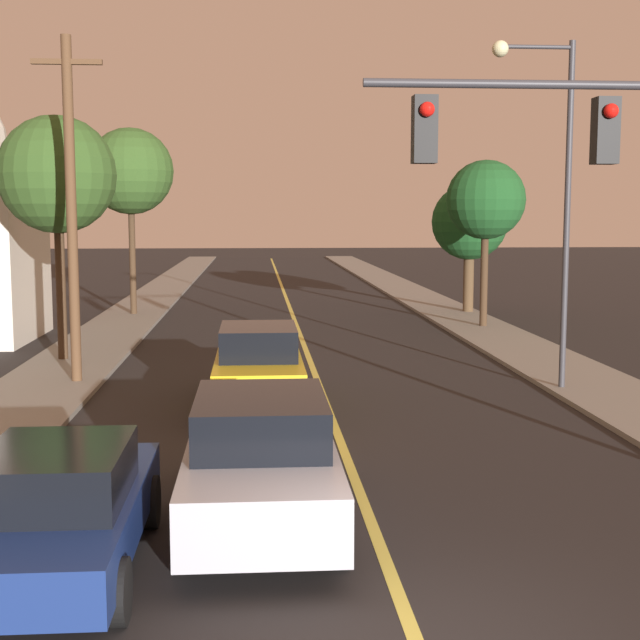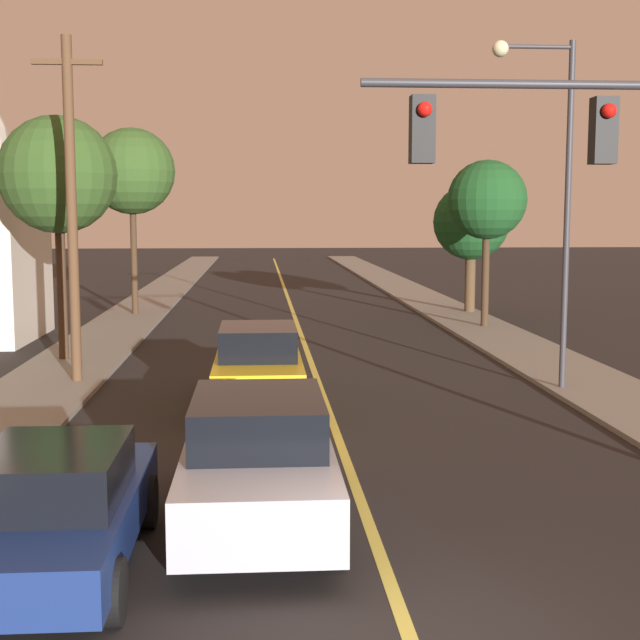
{
  "view_description": "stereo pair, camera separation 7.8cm",
  "coord_description": "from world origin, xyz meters",
  "px_view_note": "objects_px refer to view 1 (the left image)",
  "views": [
    {
      "loc": [
        -1.49,
        -7.8,
        4.03
      ],
      "look_at": [
        0.0,
        12.6,
        1.6
      ],
      "focal_mm": 50.0,
      "sensor_mm": 36.0,
      "label": 1
    },
    {
      "loc": [
        -1.41,
        -7.8,
        4.03
      ],
      "look_at": [
        0.0,
        12.6,
        1.6
      ],
      "focal_mm": 50.0,
      "sensor_mm": 36.0,
      "label": 2
    }
  ],
  "objects_px": {
    "streetlamp_right": "(551,170)",
    "tree_left_far": "(130,172)",
    "tree_right_near": "(470,223)",
    "car_near_lane_second": "(259,365)",
    "car_near_lane_front": "(261,457)",
    "car_outer_lane_front": "(60,508)",
    "traffic_signal_mast": "(628,188)",
    "tree_left_near": "(57,176)",
    "tree_right_far": "(486,201)",
    "utility_pole_left": "(71,204)"
  },
  "relations": [
    {
      "from": "car_near_lane_second",
      "to": "utility_pole_left",
      "type": "bearing_deg",
      "value": 148.58
    },
    {
      "from": "streetlamp_right",
      "to": "tree_right_far",
      "type": "height_order",
      "value": "streetlamp_right"
    },
    {
      "from": "car_outer_lane_front",
      "to": "tree_right_near",
      "type": "height_order",
      "value": "tree_right_near"
    },
    {
      "from": "car_near_lane_second",
      "to": "tree_right_near",
      "type": "height_order",
      "value": "tree_right_near"
    },
    {
      "from": "car_near_lane_second",
      "to": "tree_right_far",
      "type": "relative_size",
      "value": 0.84
    },
    {
      "from": "streetlamp_right",
      "to": "tree_right_near",
      "type": "bearing_deg",
      "value": 82.6
    },
    {
      "from": "tree_right_near",
      "to": "tree_left_near",
      "type": "bearing_deg",
      "value": -141.6
    },
    {
      "from": "utility_pole_left",
      "to": "tree_left_far",
      "type": "relative_size",
      "value": 1.1
    },
    {
      "from": "streetlamp_right",
      "to": "car_outer_lane_front",
      "type": "bearing_deg",
      "value": -132.02
    },
    {
      "from": "tree_left_far",
      "to": "tree_right_near",
      "type": "height_order",
      "value": "tree_left_far"
    },
    {
      "from": "traffic_signal_mast",
      "to": "utility_pole_left",
      "type": "distance_m",
      "value": 13.05
    },
    {
      "from": "traffic_signal_mast",
      "to": "tree_left_near",
      "type": "xyz_separation_m",
      "value": [
        -10.39,
        12.38,
        0.67
      ]
    },
    {
      "from": "streetlamp_right",
      "to": "tree_right_near",
      "type": "xyz_separation_m",
      "value": [
        2.06,
        15.86,
        -1.3
      ]
    },
    {
      "from": "car_outer_lane_front",
      "to": "traffic_signal_mast",
      "type": "distance_m",
      "value": 8.49
    },
    {
      "from": "car_near_lane_front",
      "to": "streetlamp_right",
      "type": "bearing_deg",
      "value": 51.49
    },
    {
      "from": "car_near_lane_second",
      "to": "utility_pole_left",
      "type": "height_order",
      "value": "utility_pole_left"
    },
    {
      "from": "car_outer_lane_front",
      "to": "streetlamp_right",
      "type": "xyz_separation_m",
      "value": [
        8.76,
        9.72,
        4.24
      ]
    },
    {
      "from": "traffic_signal_mast",
      "to": "tree_right_far",
      "type": "distance_m",
      "value": 18.89
    },
    {
      "from": "car_near_lane_front",
      "to": "tree_left_near",
      "type": "relative_size",
      "value": 0.79
    },
    {
      "from": "car_outer_lane_front",
      "to": "tree_right_far",
      "type": "height_order",
      "value": "tree_right_far"
    },
    {
      "from": "car_near_lane_front",
      "to": "utility_pole_left",
      "type": "bearing_deg",
      "value": 113.76
    },
    {
      "from": "car_near_lane_front",
      "to": "streetlamp_right",
      "type": "distance_m",
      "value": 11.23
    },
    {
      "from": "streetlamp_right",
      "to": "car_near_lane_second",
      "type": "bearing_deg",
      "value": -170.84
    },
    {
      "from": "tree_left_far",
      "to": "streetlamp_right",
      "type": "bearing_deg",
      "value": -54.54
    },
    {
      "from": "traffic_signal_mast",
      "to": "streetlamp_right",
      "type": "relative_size",
      "value": 0.77
    },
    {
      "from": "streetlamp_right",
      "to": "tree_left_near",
      "type": "bearing_deg",
      "value": 157.54
    },
    {
      "from": "car_outer_lane_front",
      "to": "tree_left_near",
      "type": "height_order",
      "value": "tree_left_near"
    },
    {
      "from": "car_near_lane_second",
      "to": "car_outer_lane_front",
      "type": "relative_size",
      "value": 1.1
    },
    {
      "from": "utility_pole_left",
      "to": "tree_right_far",
      "type": "height_order",
      "value": "utility_pole_left"
    },
    {
      "from": "tree_left_far",
      "to": "tree_right_far",
      "type": "height_order",
      "value": "tree_left_far"
    },
    {
      "from": "car_near_lane_second",
      "to": "traffic_signal_mast",
      "type": "xyz_separation_m",
      "value": [
        5.09,
        -6.45,
        3.51
      ]
    },
    {
      "from": "traffic_signal_mast",
      "to": "utility_pole_left",
      "type": "relative_size",
      "value": 0.74
    },
    {
      "from": "car_outer_lane_front",
      "to": "streetlamp_right",
      "type": "bearing_deg",
      "value": 47.98
    },
    {
      "from": "tree_right_near",
      "to": "tree_left_far",
      "type": "bearing_deg",
      "value": 179.56
    },
    {
      "from": "streetlamp_right",
      "to": "tree_left_near",
      "type": "xyz_separation_m",
      "value": [
        -11.8,
        4.88,
        0.06
      ]
    },
    {
      "from": "streetlamp_right",
      "to": "tree_left_far",
      "type": "bearing_deg",
      "value": 125.46
    },
    {
      "from": "car_near_lane_second",
      "to": "traffic_signal_mast",
      "type": "bearing_deg",
      "value": -51.73
    },
    {
      "from": "car_near_lane_second",
      "to": "car_outer_lane_front",
      "type": "xyz_separation_m",
      "value": [
        -2.25,
        -8.67,
        -0.12
      ]
    },
    {
      "from": "car_near_lane_second",
      "to": "streetlamp_right",
      "type": "xyz_separation_m",
      "value": [
        6.5,
        1.05,
        4.12
      ]
    },
    {
      "from": "car_near_lane_front",
      "to": "tree_left_near",
      "type": "height_order",
      "value": "tree_left_near"
    },
    {
      "from": "streetlamp_right",
      "to": "tree_left_far",
      "type": "xyz_separation_m",
      "value": [
        -11.37,
        15.96,
        0.68
      ]
    },
    {
      "from": "utility_pole_left",
      "to": "tree_right_near",
      "type": "bearing_deg",
      "value": 48.04
    },
    {
      "from": "tree_left_far",
      "to": "tree_right_near",
      "type": "bearing_deg",
      "value": -0.44
    },
    {
      "from": "tree_left_near",
      "to": "tree_right_far",
      "type": "relative_size",
      "value": 1.13
    },
    {
      "from": "car_near_lane_second",
      "to": "streetlamp_right",
      "type": "bearing_deg",
      "value": 9.16
    },
    {
      "from": "car_near_lane_second",
      "to": "tree_right_near",
      "type": "relative_size",
      "value": 0.95
    },
    {
      "from": "car_near_lane_second",
      "to": "tree_right_near",
      "type": "bearing_deg",
      "value": 63.15
    },
    {
      "from": "car_near_lane_second",
      "to": "car_near_lane_front",
      "type": "bearing_deg",
      "value": -90.0
    },
    {
      "from": "car_near_lane_second",
      "to": "tree_left_far",
      "type": "bearing_deg",
      "value": 105.97
    },
    {
      "from": "streetlamp_right",
      "to": "tree_right_near",
      "type": "relative_size",
      "value": 1.5
    }
  ]
}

